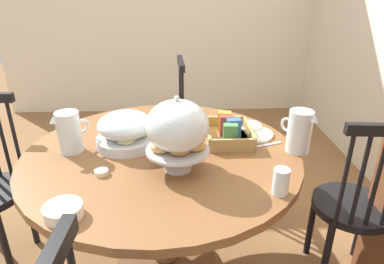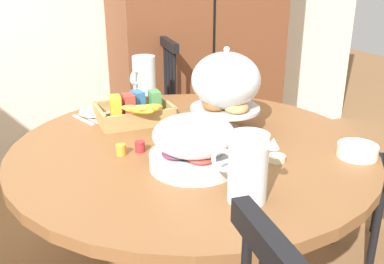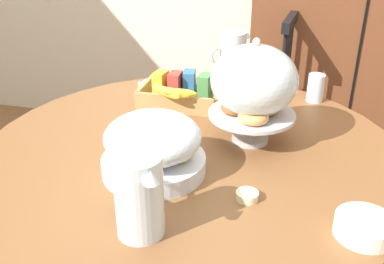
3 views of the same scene
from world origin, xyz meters
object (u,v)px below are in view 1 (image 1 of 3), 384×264
Objects in this scene: china_plate_large at (253,134)px; fruit_platter_covered at (126,130)px; cereal_bowl at (63,211)px; butter_dish at (101,172)px; dining_table at (163,183)px; orange_juice_pitcher at (70,134)px; drinking_glass at (281,182)px; windsor_chair_far_side at (165,126)px; windsor_chair_facing_door at (354,209)px; milk_pitcher at (299,133)px; china_plate_small at (248,125)px; cereal_basket at (225,131)px; pastry_stand_with_dome at (177,129)px.

fruit_platter_covered is at bearing -81.56° from china_plate_large.
cereal_bowl is at bearing -15.15° from fruit_platter_covered.
dining_table is at bearing 129.52° from butter_dish.
orange_juice_pitcher is at bearing -140.59° from butter_dish.
drinking_glass is at bearing 97.39° from cereal_bowl.
windsor_chair_facing_door is at bearing 41.98° from windsor_chair_far_side.
orange_juice_pitcher is at bearing -167.97° from cereal_bowl.
windsor_chair_facing_door is 1.22m from fruit_platter_covered.
windsor_chair_facing_door is at bearing 93.95° from butter_dish.
fruit_platter_covered is 0.85m from milk_pitcher.
milk_pitcher is 1.50× the size of cereal_bowl.
cereal_basket is at bearing -47.61° from china_plate_small.
china_plate_small is at bearing 105.92° from fruit_platter_covered.
windsor_chair_facing_door is 3.09× the size of cereal_basket.
windsor_chair_facing_door is at bearing 58.53° from china_plate_large.
butter_dish is at bearing -78.72° from milk_pitcher.
orange_juice_pitcher is 1.01m from drinking_glass.
dining_table is 0.98m from windsor_chair_facing_door.
cereal_basket is (-0.12, 0.33, 0.23)m from dining_table.
fruit_platter_covered reaches higher than drinking_glass.
pastry_stand_with_dome is 0.38m from butter_dish.
milk_pitcher reaches higher than china_plate_large.
pastry_stand_with_dome reaches higher than windsor_chair_facing_door.
pastry_stand_with_dome is 1.09× the size of cereal_basket.
orange_juice_pitcher is at bearing -110.71° from pastry_stand_with_dome.
dining_table is at bearing -92.18° from milk_pitcher.
butter_dish is (-0.28, 0.08, -0.01)m from cereal_bowl.
milk_pitcher is 0.66× the size of cereal_basket.
china_plate_small and butter_dish have the same top height.
windsor_chair_far_side reaches higher than china_plate_large.
windsor_chair_far_side is 6.96× the size of cereal_bowl.
orange_juice_pitcher is (0.05, -0.26, 0.01)m from fruit_platter_covered.
fruit_platter_covered is 5.00× the size of butter_dish.
china_plate_small is (-0.09, -0.01, 0.01)m from china_plate_large.
windsor_chair_far_side reaches higher than milk_pitcher.
orange_juice_pitcher is 0.31m from butter_dish.
cereal_basket is (-0.30, 0.25, -0.15)m from pastry_stand_with_dome.
cereal_basket is 0.21m from china_plate_small.
orange_juice_pitcher is 0.93× the size of china_plate_large.
milk_pitcher is 0.35m from china_plate_small.
cereal_basket is (-0.10, 0.77, -0.05)m from orange_juice_pitcher.
fruit_platter_covered is 2.00× the size of china_plate_small.
windsor_chair_far_side reaches higher than cereal_basket.
orange_juice_pitcher is 3.41× the size of butter_dish.
dining_table is 0.63m from cereal_bowl.
fruit_platter_covered is 0.30m from butter_dish.
china_plate_small is (-0.19, 0.66, -0.07)m from fruit_platter_covered.
dining_table is 9.66× the size of cereal_bowl.
dining_table is at bearing -155.90° from pastry_stand_with_dome.
dining_table is 6.45× the size of milk_pitcher.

